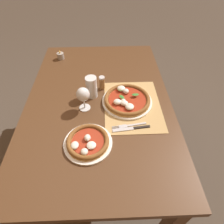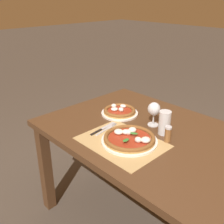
% 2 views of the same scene
% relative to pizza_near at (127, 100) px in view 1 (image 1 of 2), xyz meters
% --- Properties ---
extents(ground_plane, '(24.00, 24.00, 0.00)m').
position_rel_pizza_near_xyz_m(ground_plane, '(0.04, 0.18, -0.76)').
color(ground_plane, '#473D33').
extents(dining_table, '(1.41, 0.93, 0.74)m').
position_rel_pizza_near_xyz_m(dining_table, '(0.04, 0.18, -0.12)').
color(dining_table, '#4C301C').
rests_on(dining_table, ground).
extents(paper_placemat, '(0.46, 0.35, 0.00)m').
position_rel_pizza_near_xyz_m(paper_placemat, '(-0.03, -0.03, -0.02)').
color(paper_placemat, tan).
rests_on(paper_placemat, dining_table).
extents(pizza_near, '(0.32, 0.32, 0.05)m').
position_rel_pizza_near_xyz_m(pizza_near, '(0.00, 0.00, 0.00)').
color(pizza_near, white).
rests_on(pizza_near, paper_placemat).
extents(pizza_far, '(0.26, 0.26, 0.05)m').
position_rel_pizza_near_xyz_m(pizza_far, '(-0.31, 0.23, -0.00)').
color(pizza_far, white).
rests_on(pizza_far, dining_table).
extents(wine_glass, '(0.08, 0.08, 0.16)m').
position_rel_pizza_near_xyz_m(wine_glass, '(-0.04, 0.26, 0.08)').
color(wine_glass, silver).
rests_on(wine_glass, dining_table).
extents(pint_glass, '(0.07, 0.07, 0.15)m').
position_rel_pizza_near_xyz_m(pint_glass, '(0.07, 0.22, 0.05)').
color(pint_glass, silver).
rests_on(pint_glass, dining_table).
extents(fork, '(0.05, 0.20, 0.00)m').
position_rel_pizza_near_xyz_m(fork, '(-0.20, 0.00, -0.02)').
color(fork, '#B7B7BC').
rests_on(fork, paper_placemat).
extents(knife, '(0.04, 0.22, 0.01)m').
position_rel_pizza_near_xyz_m(knife, '(-0.22, -0.01, -0.02)').
color(knife, black).
rests_on(knife, paper_placemat).
extents(votive_candle, '(0.06, 0.06, 0.07)m').
position_rel_pizza_near_xyz_m(votive_candle, '(0.55, 0.50, -0.00)').
color(votive_candle, gray).
rests_on(votive_candle, dining_table).
extents(pepper_shaker, '(0.04, 0.04, 0.10)m').
position_rel_pizza_near_xyz_m(pepper_shaker, '(0.15, 0.16, 0.03)').
color(pepper_shaker, brown).
rests_on(pepper_shaker, dining_table).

